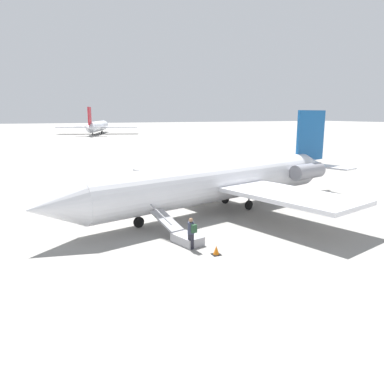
{
  "coord_description": "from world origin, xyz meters",
  "views": [
    {
      "loc": [
        13.36,
        24.15,
        7.18
      ],
      "look_at": [
        2.86,
        1.63,
        2.0
      ],
      "focal_mm": 35.0,
      "sensor_mm": 36.0,
      "label": 1
    }
  ],
  "objects_px": {
    "boarding_stairs": "(183,235)",
    "passenger": "(191,231)",
    "airplane_main": "(227,180)",
    "airplane_taxiing_distant": "(98,126)"
  },
  "relations": [
    {
      "from": "boarding_stairs",
      "to": "passenger",
      "type": "bearing_deg",
      "value": 163.51
    },
    {
      "from": "airplane_main",
      "to": "airplane_taxiing_distant",
      "type": "height_order",
      "value": "airplane_taxiing_distant"
    },
    {
      "from": "boarding_stairs",
      "to": "passenger",
      "type": "xyz_separation_m",
      "value": [
        0.06,
        1.29,
        0.62
      ]
    },
    {
      "from": "airplane_main",
      "to": "boarding_stairs",
      "type": "xyz_separation_m",
      "value": [
        6.13,
        5.62,
        -1.87
      ]
    },
    {
      "from": "boarding_stairs",
      "to": "passenger",
      "type": "relative_size",
      "value": 2.38
    },
    {
      "from": "boarding_stairs",
      "to": "passenger",
      "type": "distance_m",
      "value": 1.43
    },
    {
      "from": "airplane_taxiing_distant",
      "to": "passenger",
      "type": "xyz_separation_m",
      "value": [
        19.65,
        125.13,
        -1.84
      ]
    },
    {
      "from": "airplane_main",
      "to": "boarding_stairs",
      "type": "relative_size",
      "value": 6.73
    },
    {
      "from": "airplane_main",
      "to": "passenger",
      "type": "xyz_separation_m",
      "value": [
        6.19,
        6.91,
        -1.26
      ]
    },
    {
      "from": "airplane_taxiing_distant",
      "to": "boarding_stairs",
      "type": "height_order",
      "value": "airplane_taxiing_distant"
    }
  ]
}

